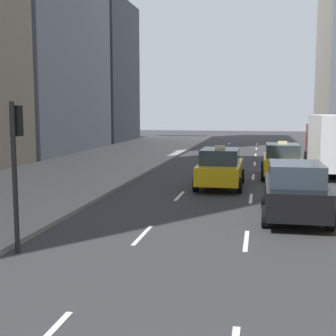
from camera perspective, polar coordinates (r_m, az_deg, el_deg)
The scene contains 7 objects.
sidewalk_left at distance 27.16m, azimuth -10.30°, elevation -0.08°, with size 8.00×66.00×0.15m, color gray.
lane_markings at distance 21.35m, azimuth 10.23°, elevation -2.19°, with size 5.72×56.00×0.01m.
taxi_lead at distance 20.73m, azimuth 6.39°, elevation 0.05°, with size 2.02×4.40×1.87m.
taxi_second at distance 24.24m, azimuth 13.71°, elevation 0.91°, with size 2.02×4.40×1.87m.
sedan_black_near at distance 15.17m, azimuth 15.20°, elevation -2.63°, with size 2.02×4.47×1.79m.
box_truck at distance 26.78m, azimuth 19.54°, elevation 3.05°, with size 2.58×8.40×3.15m.
traffic_light_pole at distance 11.57m, azimuth -18.08°, elevation 1.82°, with size 0.24×0.42×3.60m.
Camera 1 is at (2.89, 1.92, 3.40)m, focal length 50.00 mm.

